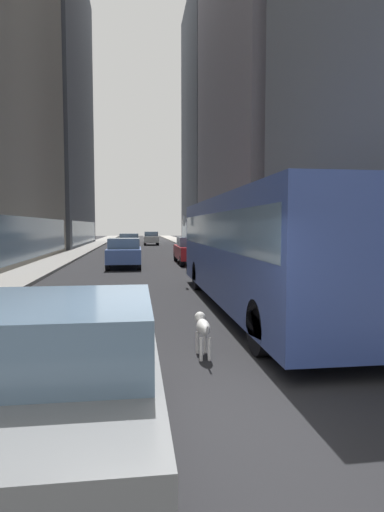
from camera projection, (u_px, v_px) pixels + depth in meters
The scene contains 14 objects.
ground_plane at pixel (142, 250), 39.23m from camera, with size 120.00×120.00×0.00m, color #232326.
sidewalk_left at pixel (81, 250), 38.48m from camera, with size 2.40×110.00×0.15m, color gray.
sidewalk_right at pixel (202, 249), 39.97m from camera, with size 2.40×110.00×0.15m, color #9E9991.
building_left_far at pixel (32, 103), 46.06m from camera, with size 11.06×22.49×31.98m.
building_right_mid at pixel (276, 32), 36.63m from camera, with size 10.74×22.87×38.91m.
building_right_far at pixel (226, 122), 57.44m from camera, with size 10.68×17.18×33.35m.
transit_bus at pixel (257, 244), 11.47m from camera, with size 2.78×11.53×3.05m.
car_blue_hatchback at pixel (124, 253), 22.87m from camera, with size 1.83×4.04×1.62m.
car_grey_wagon at pixel (62, 381), 3.90m from camera, with size 1.80×4.09×1.62m.
car_silver_sedan at pixel (129, 242), 37.64m from camera, with size 1.79×4.46×1.62m.
car_red_coupe at pixel (191, 250), 25.32m from camera, with size 1.79×4.71×1.62m.
car_white_van at pixel (151, 238), 50.38m from camera, with size 1.74×3.97×1.62m.
dalmatian_dog at pixel (203, 327), 7.27m from camera, with size 0.22×0.96×0.72m.
pedestrian_with_handbag at pixel (321, 265), 13.51m from camera, with size 0.45×0.34×1.69m.
Camera 1 is at (-0.48, -4.45, 2.28)m, focal length 29.09 mm.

